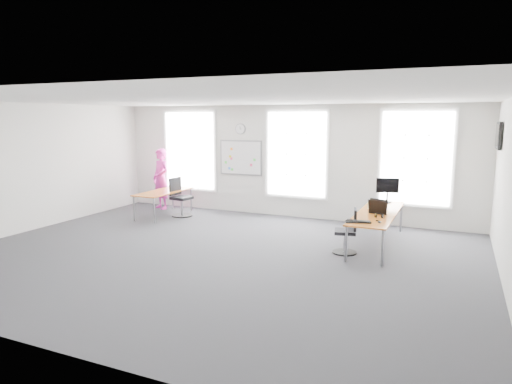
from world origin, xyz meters
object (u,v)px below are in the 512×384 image
at_px(chair_right, 348,234).
at_px(headphones, 379,216).
at_px(person, 161,179).
at_px(monitor, 387,188).
at_px(keyboard, 358,222).
at_px(desk_left, 164,193).
at_px(desk_right, 377,214).
at_px(chair_left, 180,199).

height_order(chair_right, headphones, chair_right).
distance_m(person, headphones, 6.87).
height_order(chair_right, person, person).
bearing_deg(person, monitor, 21.91).
relative_size(person, keyboard, 3.81).
distance_m(desk_left, headphones, 6.03).
bearing_deg(headphones, chair_right, -165.41).
bearing_deg(person, desk_right, 11.25).
bearing_deg(desk_left, person, 129.30).
distance_m(desk_right, monitor, 1.29).
xyz_separation_m(desk_left, chair_right, (5.38, -1.46, -0.23)).
bearing_deg(chair_right, person, -123.74).
height_order(desk_left, keyboard, keyboard).
height_order(desk_right, headphones, headphones).
distance_m(desk_right, person, 6.63).
bearing_deg(chair_left, person, 65.69).
distance_m(desk_right, headphones, 0.56).
distance_m(desk_right, desk_left, 5.84).
height_order(desk_left, chair_left, chair_left).
xyz_separation_m(desk_right, chair_left, (-5.40, 0.78, -0.20)).
distance_m(chair_right, headphones, 0.71).
height_order(chair_right, monitor, monitor).
bearing_deg(desk_right, monitor, 89.36).
relative_size(chair_left, monitor, 1.83).
height_order(desk_left, headphones, headphones).
bearing_deg(desk_left, chair_right, -15.14).
height_order(keyboard, headphones, headphones).
bearing_deg(desk_left, monitor, 5.96).
bearing_deg(chair_right, desk_left, -118.35).
relative_size(chair_right, headphones, 5.56).
relative_size(desk_right, chair_left, 2.78).
distance_m(desk_right, chair_right, 0.98).
distance_m(chair_left, keyboard, 5.57).
distance_m(person, monitor, 6.49).
height_order(desk_left, person, person).
bearing_deg(monitor, desk_right, -105.29).
xyz_separation_m(keyboard, headphones, (0.28, 0.58, 0.03)).
height_order(desk_right, chair_left, chair_left).
distance_m(desk_left, chair_right, 5.58).
xyz_separation_m(headphones, monitor, (-0.10, 1.77, 0.30)).
distance_m(headphones, monitor, 1.80).
distance_m(desk_right, keyboard, 1.14).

